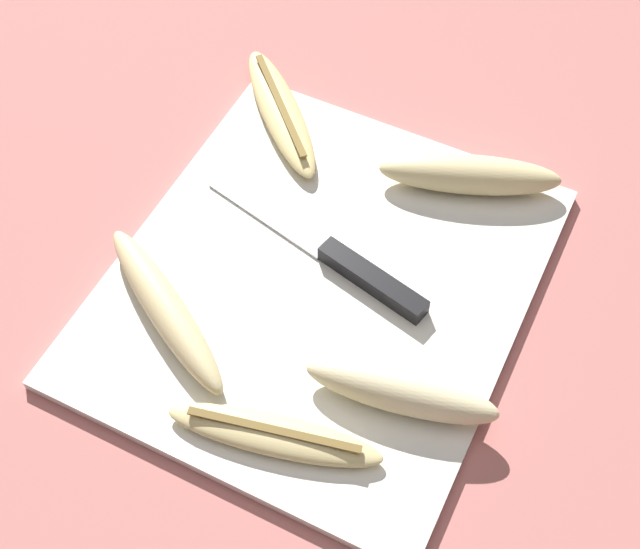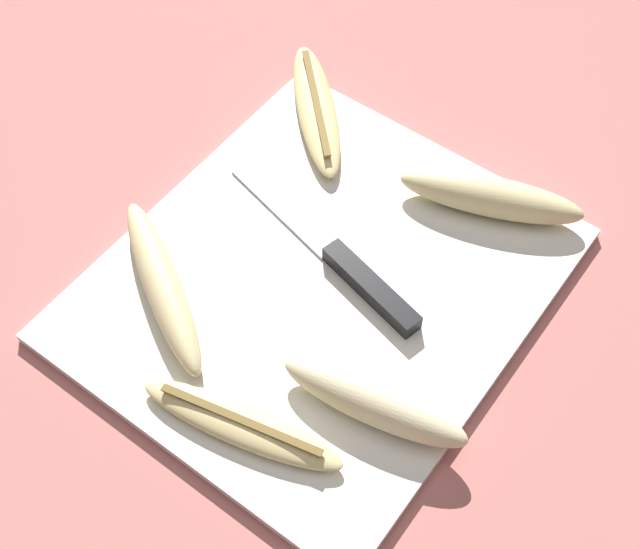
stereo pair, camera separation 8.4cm
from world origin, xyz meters
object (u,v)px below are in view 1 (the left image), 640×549
banana_spotted_left (274,435)px  banana_mellow_near (470,174)px  knife (353,267)px  banana_cream_curved (401,391)px  banana_ripe_center (165,308)px  banana_golden_short (281,111)px

banana_spotted_left → banana_mellow_near: 0.34m
knife → banana_mellow_near: size_ratio=1.39×
banana_cream_curved → banana_ripe_center: 0.23m
banana_mellow_near → banana_golden_short: banana_mellow_near is taller
knife → banana_spotted_left: banana_spotted_left is taller
banana_golden_short → banana_ripe_center: (-0.27, -0.02, 0.01)m
banana_cream_curved → banana_golden_short: (0.25, 0.25, -0.01)m
banana_golden_short → banana_ripe_center: size_ratio=0.87×
banana_spotted_left → banana_mellow_near: bearing=-7.9°
banana_spotted_left → banana_cream_curved: (0.08, -0.08, 0.01)m
banana_spotted_left → banana_cream_curved: 0.11m
knife → banana_golden_short: bearing=59.7°
banana_spotted_left → banana_cream_curved: bearing=-45.2°
banana_cream_curved → banana_golden_short: banana_cream_curved is taller
banana_mellow_near → banana_cream_curved: 0.26m
banana_mellow_near → banana_golden_short: 0.22m
knife → banana_cream_curved: bearing=-124.4°
banana_mellow_near → banana_golden_short: (-0.00, 0.22, -0.01)m
banana_golden_short → banana_ripe_center: banana_ripe_center is taller
knife → banana_cream_curved: size_ratio=1.49×
banana_mellow_near → banana_ripe_center: size_ratio=0.96×
knife → banana_mellow_near: banana_mellow_near is taller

